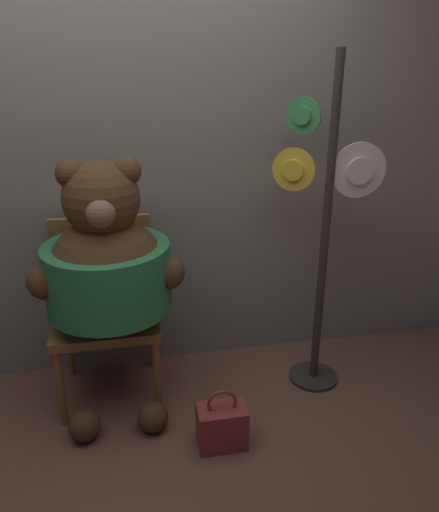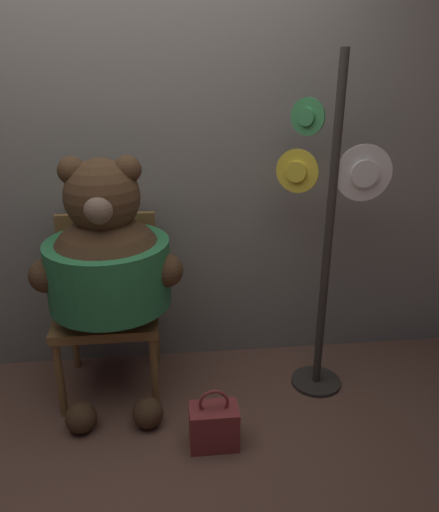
% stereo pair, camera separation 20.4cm
% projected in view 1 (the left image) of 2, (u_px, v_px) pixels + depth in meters
% --- Properties ---
extents(ground_plane, '(14.00, 14.00, 0.00)m').
position_uv_depth(ground_plane, '(138.00, 431.00, 2.51)').
color(ground_plane, brown).
extents(wall_back, '(8.00, 0.10, 2.43)m').
position_uv_depth(wall_back, '(119.00, 163.00, 2.68)').
color(wall_back, gray).
rests_on(wall_back, ground_plane).
extents(chair, '(0.54, 0.50, 0.96)m').
position_uv_depth(chair, '(105.00, 301.00, 2.68)').
color(chair, olive).
rests_on(chair, ground_plane).
extents(teddy_bear, '(0.74, 0.66, 1.33)m').
position_uv_depth(teddy_bear, '(108.00, 269.00, 2.44)').
color(teddy_bear, '#4C331E').
rests_on(teddy_bear, ground_plane).
extents(hat_display_rack, '(0.54, 0.32, 1.79)m').
position_uv_depth(hat_display_rack, '(324.00, 232.00, 2.60)').
color(hat_display_rack, '#332D28').
rests_on(hat_display_rack, ground_plane).
extents(handbag_on_ground, '(0.23, 0.15, 0.32)m').
position_uv_depth(handbag_on_ground, '(222.00, 425.00, 2.39)').
color(handbag_on_ground, maroon).
rests_on(handbag_on_ground, ground_plane).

